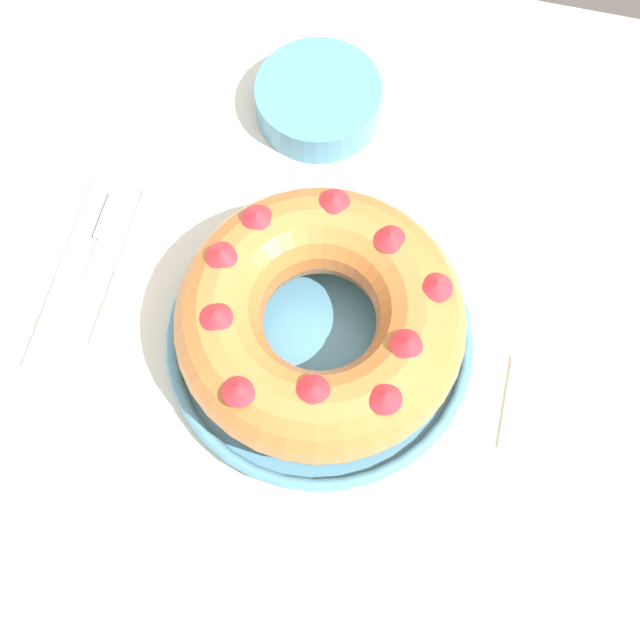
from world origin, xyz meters
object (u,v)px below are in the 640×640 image
serving_dish (320,341)px  fork (96,264)px  side_bowl (318,100)px  cake_knife (123,277)px  bundt_cake (320,320)px  napkin (575,416)px  serving_knife (63,285)px

serving_dish → fork: 0.24m
side_bowl → serving_dish: bearing=-76.2°
cake_knife → bundt_cake: bearing=-4.0°
fork → napkin: 0.49m
cake_knife → side_bowl: side_bowl is taller
bundt_cake → serving_knife: (-0.26, 0.00, -0.06)m
cake_knife → napkin: cake_knife is taller
serving_dish → bundt_cake: (-0.00, 0.00, 0.05)m
side_bowl → napkin: side_bowl is taller
fork → napkin: (0.49, -0.05, -0.00)m
serving_knife → side_bowl: size_ratio=1.58×
napkin → serving_dish: bearing=176.6°
serving_dish → bundt_cake: bundt_cake is taller
napkin → bundt_cake: bearing=176.6°
serving_knife → side_bowl: 0.33m
serving_dish → napkin: bearing=-3.4°
side_bowl → napkin: bearing=-41.6°
serving_knife → napkin: size_ratio=1.61×
fork → cake_knife: cake_knife is taller
bundt_cake → cake_knife: 0.22m
serving_dish → cake_knife: size_ratio=1.64×
bundt_cake → side_bowl: 0.27m
serving_knife → napkin: bearing=-6.2°
serving_dish → serving_knife: size_ratio=1.38×
serving_dish → napkin: 0.25m
fork → side_bowl: bearing=53.6°
bundt_cake → side_bowl: (-0.06, 0.26, -0.04)m
cake_knife → fork: bearing=169.3°
serving_knife → cake_knife: size_ratio=1.19×
serving_knife → cake_knife: (0.06, 0.02, -0.00)m
napkin → side_bowl: bearing=138.4°
fork → cake_knife: (0.03, -0.01, 0.00)m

